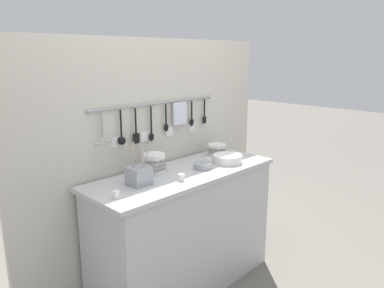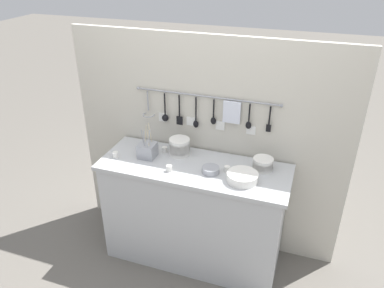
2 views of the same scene
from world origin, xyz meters
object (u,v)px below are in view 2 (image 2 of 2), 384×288
at_px(cup_edge_near, 115,155).
at_px(cup_back_right, 227,169).
at_px(bowl_stack_back_corner, 263,164).
at_px(bowl_stack_short_front, 180,147).
at_px(plate_stack, 242,177).
at_px(cup_edge_far, 169,168).
at_px(steel_mixing_bowl, 211,170).
at_px(cutlery_caddy, 147,150).
at_px(cup_by_caddy, 165,150).

distance_m(cup_edge_near, cup_back_right, 0.88).
bearing_deg(bowl_stack_back_corner, bowl_stack_short_front, 179.04).
height_order(bowl_stack_short_front, cup_back_right, bowl_stack_short_front).
relative_size(bowl_stack_short_front, plate_stack, 0.73).
relative_size(bowl_stack_back_corner, cup_back_right, 3.26).
relative_size(cup_edge_far, cup_edge_near, 1.00).
bearing_deg(cup_edge_far, cup_edge_near, 173.93).
relative_size(steel_mixing_bowl, cup_edge_far, 2.81).
bearing_deg(cup_edge_far, cutlery_caddy, 149.67).
xyz_separation_m(steel_mixing_bowl, cup_by_caddy, (-0.43, 0.17, 0.00)).
distance_m(bowl_stack_back_corner, cup_by_caddy, 0.78).
xyz_separation_m(plate_stack, cup_by_caddy, (-0.68, 0.20, -0.01)).
height_order(plate_stack, cutlery_caddy, cutlery_caddy).
relative_size(bowl_stack_short_front, cup_back_right, 3.55).
bearing_deg(cup_edge_near, cup_back_right, 5.31).
xyz_separation_m(bowl_stack_short_front, bowl_stack_back_corner, (0.66, -0.01, -0.02)).
xyz_separation_m(cutlery_caddy, cup_by_caddy, (0.10, 0.11, -0.04)).
relative_size(plate_stack, cup_edge_near, 4.85).
height_order(cutlery_caddy, cup_edge_near, cutlery_caddy).
height_order(bowl_stack_back_corner, cup_back_right, bowl_stack_back_corner).
bearing_deg(bowl_stack_back_corner, cup_back_right, -154.47).
height_order(cup_edge_near, cup_back_right, same).
distance_m(cutlery_caddy, cup_back_right, 0.64).
xyz_separation_m(steel_mixing_bowl, cup_edge_far, (-0.29, -0.08, 0.00)).
relative_size(plate_stack, cup_by_caddy, 4.85).
height_order(bowl_stack_back_corner, cup_edge_far, bowl_stack_back_corner).
bearing_deg(cup_back_right, bowl_stack_short_front, 163.30).
bearing_deg(cup_by_caddy, cutlery_caddy, -130.71).
xyz_separation_m(bowl_stack_back_corner, plate_stack, (-0.11, -0.20, -0.02)).
xyz_separation_m(bowl_stack_back_corner, steel_mixing_bowl, (-0.35, -0.17, -0.02)).
xyz_separation_m(plate_stack, cup_back_right, (-0.13, 0.08, -0.01)).
relative_size(bowl_stack_back_corner, cutlery_caddy, 0.54).
height_order(bowl_stack_back_corner, plate_stack, bowl_stack_back_corner).
bearing_deg(cup_by_caddy, cup_edge_near, -148.85).
bearing_deg(plate_stack, bowl_stack_short_front, 159.24).
height_order(plate_stack, cup_edge_far, plate_stack).
distance_m(bowl_stack_short_front, cup_back_right, 0.44).
relative_size(plate_stack, cup_back_right, 4.85).
height_order(cup_edge_far, cup_back_right, same).
bearing_deg(cup_by_caddy, bowl_stack_back_corner, -0.27).
relative_size(steel_mixing_bowl, cup_edge_near, 2.81).
xyz_separation_m(steel_mixing_bowl, cutlery_caddy, (-0.53, 0.06, 0.04)).
bearing_deg(bowl_stack_back_corner, plate_stack, -118.99).
bearing_deg(cup_by_caddy, steel_mixing_bowl, -21.27).
distance_m(plate_stack, cup_edge_far, 0.54).
bearing_deg(cutlery_caddy, cup_by_caddy, 49.29).
relative_size(cup_edge_far, cup_back_right, 1.00).
relative_size(bowl_stack_short_front, cup_edge_far, 3.55).
height_order(steel_mixing_bowl, cup_edge_near, cup_edge_near).
relative_size(bowl_stack_short_front, steel_mixing_bowl, 1.26).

